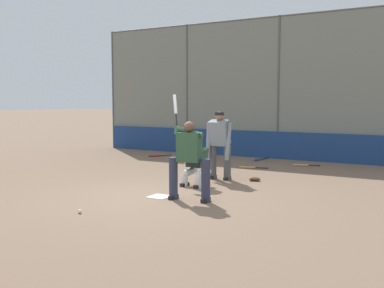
{
  "coord_description": "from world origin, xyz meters",
  "views": [
    {
      "loc": [
        -5.24,
        7.73,
        2.02
      ],
      "look_at": [
        -0.21,
        -1.0,
        1.05
      ],
      "focal_mm": 42.0,
      "sensor_mm": 36.0,
      "label": 1
    }
  ],
  "objects_px": {
    "spare_bat_first_base_side": "(250,167)",
    "baseball_loose": "(80,211)",
    "spare_bat_by_padding": "(157,156)",
    "spare_bat_third_base_side": "(259,159)",
    "batter_at_plate": "(189,158)",
    "umpire_home": "(219,143)",
    "spare_bat_near_backstop": "(303,165)",
    "fielding_glove_on_dirt": "(255,179)",
    "catcher_behind_plate": "(195,161)"
  },
  "relations": [
    {
      "from": "spare_bat_by_padding",
      "to": "baseball_loose",
      "type": "relative_size",
      "value": 10.16
    },
    {
      "from": "umpire_home",
      "to": "spare_bat_by_padding",
      "type": "bearing_deg",
      "value": -39.62
    },
    {
      "from": "spare_bat_first_base_side",
      "to": "baseball_loose",
      "type": "distance_m",
      "value": 6.56
    },
    {
      "from": "umpire_home",
      "to": "spare_bat_first_base_side",
      "type": "bearing_deg",
      "value": -91.03
    },
    {
      "from": "spare_bat_near_backstop",
      "to": "catcher_behind_plate",
      "type": "bearing_deg",
      "value": 52.92
    },
    {
      "from": "spare_bat_by_padding",
      "to": "umpire_home",
      "type": "bearing_deg",
      "value": 87.63
    },
    {
      "from": "fielding_glove_on_dirt",
      "to": "baseball_loose",
      "type": "xyz_separation_m",
      "value": [
        1.49,
        4.65,
        -0.01
      ]
    },
    {
      "from": "batter_at_plate",
      "to": "fielding_glove_on_dirt",
      "type": "height_order",
      "value": "batter_at_plate"
    },
    {
      "from": "fielding_glove_on_dirt",
      "to": "spare_bat_by_padding",
      "type": "bearing_deg",
      "value": -30.18
    },
    {
      "from": "baseball_loose",
      "to": "spare_bat_by_padding",
      "type": "bearing_deg",
      "value": -65.19
    },
    {
      "from": "umpire_home",
      "to": "spare_bat_first_base_side",
      "type": "xyz_separation_m",
      "value": [
        0.04,
        -2.13,
        -0.91
      ]
    },
    {
      "from": "catcher_behind_plate",
      "to": "spare_bat_by_padding",
      "type": "distance_m",
      "value": 5.85
    },
    {
      "from": "spare_bat_first_base_side",
      "to": "fielding_glove_on_dirt",
      "type": "bearing_deg",
      "value": 101.11
    },
    {
      "from": "spare_bat_by_padding",
      "to": "spare_bat_first_base_side",
      "type": "xyz_separation_m",
      "value": [
        -4.05,
        1.0,
        0.0
      ]
    },
    {
      "from": "spare_bat_near_backstop",
      "to": "spare_bat_third_base_side",
      "type": "xyz_separation_m",
      "value": [
        1.68,
        -0.61,
        -0.0
      ]
    },
    {
      "from": "catcher_behind_plate",
      "to": "spare_bat_near_backstop",
      "type": "distance_m",
      "value": 4.72
    },
    {
      "from": "catcher_behind_plate",
      "to": "baseball_loose",
      "type": "relative_size",
      "value": 15.75
    },
    {
      "from": "fielding_glove_on_dirt",
      "to": "baseball_loose",
      "type": "height_order",
      "value": "fielding_glove_on_dirt"
    },
    {
      "from": "spare_bat_first_base_side",
      "to": "baseball_loose",
      "type": "bearing_deg",
      "value": 70.07
    },
    {
      "from": "spare_bat_near_backstop",
      "to": "spare_bat_by_padding",
      "type": "xyz_separation_m",
      "value": [
        5.3,
        0.27,
        -0.0
      ]
    },
    {
      "from": "spare_bat_by_padding",
      "to": "fielding_glove_on_dirt",
      "type": "height_order",
      "value": "fielding_glove_on_dirt"
    },
    {
      "from": "spare_bat_by_padding",
      "to": "spare_bat_third_base_side",
      "type": "bearing_deg",
      "value": 138.74
    },
    {
      "from": "batter_at_plate",
      "to": "baseball_loose",
      "type": "bearing_deg",
      "value": 52.88
    },
    {
      "from": "spare_bat_first_base_side",
      "to": "spare_bat_by_padding",
      "type": "bearing_deg",
      "value": -28.92
    },
    {
      "from": "spare_bat_near_backstop",
      "to": "spare_bat_first_base_side",
      "type": "relative_size",
      "value": 0.93
    },
    {
      "from": "umpire_home",
      "to": "spare_bat_third_base_side",
      "type": "bearing_deg",
      "value": -85.45
    },
    {
      "from": "catcher_behind_plate",
      "to": "umpire_home",
      "type": "bearing_deg",
      "value": -87.97
    },
    {
      "from": "fielding_glove_on_dirt",
      "to": "umpire_home",
      "type": "bearing_deg",
      "value": 15.07
    },
    {
      "from": "baseball_loose",
      "to": "spare_bat_third_base_side",
      "type": "bearing_deg",
      "value": -90.9
    },
    {
      "from": "catcher_behind_plate",
      "to": "fielding_glove_on_dirt",
      "type": "bearing_deg",
      "value": -119.48
    },
    {
      "from": "spare_bat_third_base_side",
      "to": "spare_bat_by_padding",
      "type": "bearing_deg",
      "value": -60.89
    },
    {
      "from": "spare_bat_by_padding",
      "to": "spare_bat_third_base_side",
      "type": "distance_m",
      "value": 3.73
    },
    {
      "from": "spare_bat_first_base_side",
      "to": "batter_at_plate",
      "type": "bearing_deg",
      "value": 82.4
    },
    {
      "from": "catcher_behind_plate",
      "to": "umpire_home",
      "type": "relative_size",
      "value": 0.67
    },
    {
      "from": "catcher_behind_plate",
      "to": "spare_bat_first_base_side",
      "type": "distance_m",
      "value": 3.28
    },
    {
      "from": "spare_bat_near_backstop",
      "to": "spare_bat_first_base_side",
      "type": "height_order",
      "value": "same"
    },
    {
      "from": "spare_bat_by_padding",
      "to": "baseball_loose",
      "type": "bearing_deg",
      "value": 59.87
    },
    {
      "from": "batter_at_plate",
      "to": "umpire_home",
      "type": "distance_m",
      "value": 2.57
    },
    {
      "from": "batter_at_plate",
      "to": "spare_bat_near_backstop",
      "type": "xyz_separation_m",
      "value": [
        -0.64,
        -5.91,
        -0.85
      ]
    },
    {
      "from": "batter_at_plate",
      "to": "baseball_loose",
      "type": "distance_m",
      "value": 2.39
    },
    {
      "from": "spare_bat_third_base_side",
      "to": "baseball_loose",
      "type": "distance_m",
      "value": 8.43
    },
    {
      "from": "batter_at_plate",
      "to": "spare_bat_third_base_side",
      "type": "distance_m",
      "value": 6.66
    },
    {
      "from": "catcher_behind_plate",
      "to": "fielding_glove_on_dirt",
      "type": "xyz_separation_m",
      "value": [
        -0.97,
        -1.33,
        -0.55
      ]
    },
    {
      "from": "batter_at_plate",
      "to": "spare_bat_near_backstop",
      "type": "distance_m",
      "value": 6.01
    },
    {
      "from": "spare_bat_third_base_side",
      "to": "baseball_loose",
      "type": "bearing_deg",
      "value": 14.53
    },
    {
      "from": "spare_bat_near_backstop",
      "to": "spare_bat_by_padding",
      "type": "bearing_deg",
      "value": -18.15
    },
    {
      "from": "batter_at_plate",
      "to": "umpire_home",
      "type": "bearing_deg",
      "value": -83.05
    },
    {
      "from": "batter_at_plate",
      "to": "spare_bat_near_backstop",
      "type": "bearing_deg",
      "value": -101.85
    },
    {
      "from": "spare_bat_by_padding",
      "to": "fielding_glove_on_dirt",
      "type": "relative_size",
      "value": 2.74
    },
    {
      "from": "batter_at_plate",
      "to": "fielding_glove_on_dirt",
      "type": "xyz_separation_m",
      "value": [
        -0.32,
        -2.74,
        -0.83
      ]
    }
  ]
}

